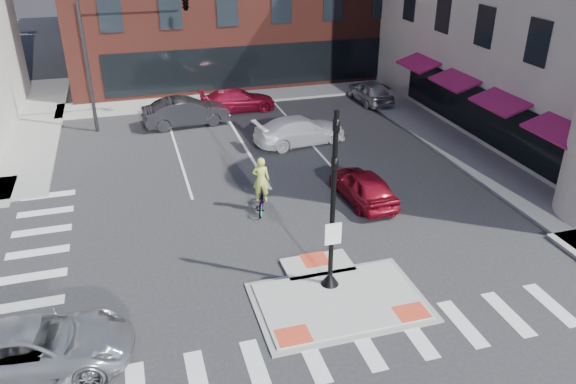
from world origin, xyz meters
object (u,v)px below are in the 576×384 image
object	(u,v)px
red_sedan	(363,186)
bg_car_red	(237,100)
white_pickup	(300,130)
bg_car_silver	(370,91)
cyclist	(261,193)
bg_car_dark	(186,112)
silver_suv	(35,347)

from	to	relation	value
red_sedan	bg_car_red	xyz separation A→B (m)	(-2.61, 13.51, -0.02)
white_pickup	bg_car_silver	world-z (taller)	bg_car_silver
white_pickup	cyclist	world-z (taller)	cyclist
white_pickup	bg_car_silver	size ratio (longest dim) A/B	1.17
white_pickup	bg_car_silver	bearing A→B (deg)	-57.68
bg_car_dark	bg_car_red	size ratio (longest dim) A/B	1.05
silver_suv	bg_car_red	xyz separation A→B (m)	(9.76, 20.17, -0.04)
bg_car_silver	cyclist	world-z (taller)	cyclist
bg_car_red	cyclist	size ratio (longest dim) A/B	1.97
cyclist	bg_car_dark	bearing A→B (deg)	-63.17
silver_suv	red_sedan	xyz separation A→B (m)	(12.37, 6.66, -0.01)
red_sedan	bg_car_silver	distance (m)	14.09
white_pickup	bg_car_red	bearing A→B (deg)	9.87
silver_suv	bg_car_dark	xyz separation A→B (m)	(6.37, 18.38, 0.09)
bg_car_silver	cyclist	xyz separation A→B (m)	(-10.36, -12.37, 0.07)
silver_suv	white_pickup	size ratio (longest dim) A/B	1.03
silver_suv	bg_car_silver	xyz separation A→B (m)	(18.37, 19.41, 0.01)
red_sedan	white_pickup	xyz separation A→B (m)	(-0.54, 7.16, 0.03)
red_sedan	bg_car_silver	xyz separation A→B (m)	(6.00, 12.75, 0.03)
white_pickup	bg_car_dark	xyz separation A→B (m)	(-5.46, 4.56, 0.08)
bg_car_silver	bg_car_red	bearing A→B (deg)	-5.76
red_sedan	cyclist	bearing A→B (deg)	-7.86
silver_suv	white_pickup	bearing A→B (deg)	-35.48
silver_suv	cyclist	bearing A→B (deg)	-43.60
red_sedan	bg_car_dark	xyz separation A→B (m)	(-6.00, 11.72, 0.10)
bg_car_dark	bg_car_red	xyz separation A→B (m)	(3.39, 1.78, -0.13)
silver_suv	cyclist	distance (m)	10.66
bg_car_silver	red_sedan	bearing A→B (deg)	64.08
white_pickup	cyclist	xyz separation A→B (m)	(-3.82, -6.78, 0.07)
silver_suv	red_sedan	world-z (taller)	silver_suv
white_pickup	red_sedan	bearing A→B (deg)	176.08
silver_suv	bg_car_red	bearing A→B (deg)	-20.74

